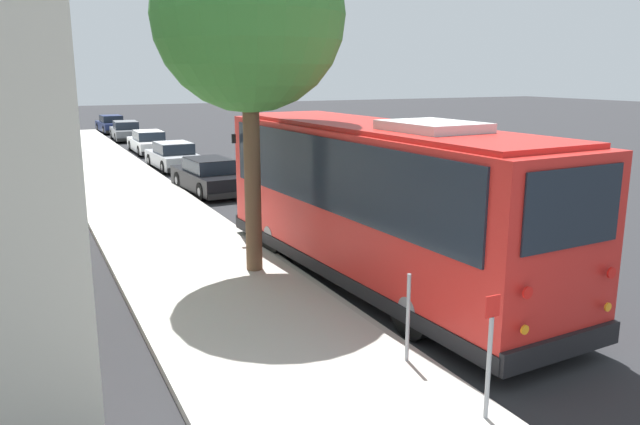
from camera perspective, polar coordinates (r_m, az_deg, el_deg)
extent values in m
plane|color=#28282B|center=(13.98, 7.91, -6.02)|extent=(160.00, 160.00, 0.00)
cube|color=beige|center=(12.30, -7.92, -8.30)|extent=(80.00, 3.67, 0.15)
cube|color=#AAA69D|center=(12.97, 0.17, -7.06)|extent=(80.00, 0.14, 0.15)
cube|color=red|center=(13.24, 5.18, 1.10)|extent=(9.95, 3.00, 3.04)
cube|color=black|center=(13.58, 5.06, -4.61)|extent=(10.00, 3.06, 0.28)
cube|color=black|center=(13.12, 5.24, 3.96)|extent=(9.15, 3.05, 1.46)
cube|color=black|center=(17.39, -3.99, 6.13)|extent=(0.15, 2.15, 1.53)
cube|color=black|center=(9.51, 22.20, 0.38)|extent=(0.14, 1.97, 1.17)
cube|color=black|center=(17.32, -4.02, 8.46)|extent=(0.14, 1.77, 0.22)
cube|color=red|center=(13.02, 5.32, 7.83)|extent=(9.33, 2.74, 0.10)
cube|color=silver|center=(11.61, 10.25, 7.69)|extent=(1.88, 1.49, 0.20)
cube|color=black|center=(17.75, -3.92, -0.32)|extent=(0.24, 2.48, 0.36)
cube|color=black|center=(10.13, 21.29, -11.44)|extent=(0.24, 2.48, 0.36)
cylinder|color=red|center=(9.09, 18.45, -6.96)|extent=(0.04, 0.18, 0.18)
cylinder|color=orange|center=(9.28, 18.21, -10.15)|extent=(0.04, 0.14, 0.14)
cylinder|color=red|center=(10.42, 25.10, -5.03)|extent=(0.04, 0.18, 0.18)
cylinder|color=orange|center=(10.58, 24.82, -7.85)|extent=(0.04, 0.14, 0.14)
cube|color=white|center=(17.44, -6.44, -0.03)|extent=(0.06, 0.32, 0.18)
cube|color=white|center=(18.11, -1.65, 0.52)|extent=(0.06, 0.32, 0.18)
cube|color=black|center=(16.52, -7.90, 6.71)|extent=(0.07, 0.10, 0.24)
cylinder|color=black|center=(15.49, -4.28, -2.05)|extent=(1.06, 0.36, 1.05)
cylinder|color=slate|center=(15.49, -4.28, -2.05)|extent=(0.49, 0.35, 0.47)
cylinder|color=black|center=(16.47, 2.51, -1.13)|extent=(1.06, 0.36, 1.05)
cylinder|color=slate|center=(16.47, 2.51, -1.13)|extent=(0.49, 0.35, 0.47)
cylinder|color=black|center=(10.85, 8.55, -8.71)|extent=(1.06, 0.36, 1.05)
cylinder|color=slate|center=(10.85, 8.55, -8.71)|extent=(0.49, 0.35, 0.47)
cylinder|color=black|center=(12.21, 16.63, -6.65)|extent=(1.06, 0.36, 1.05)
cylinder|color=slate|center=(12.21, 16.63, -6.65)|extent=(0.49, 0.35, 0.47)
cube|color=black|center=(23.91, -10.18, 2.96)|extent=(4.42, 1.89, 0.65)
cube|color=black|center=(23.71, -10.14, 4.27)|extent=(2.13, 1.52, 0.48)
cube|color=black|center=(23.68, -10.16, 4.84)|extent=(2.05, 1.48, 0.05)
cube|color=black|center=(25.99, -11.76, 3.16)|extent=(0.18, 1.57, 0.20)
cube|color=black|center=(21.93, -8.25, 1.56)|extent=(0.18, 1.57, 0.20)
cylinder|color=black|center=(25.00, -12.79, 2.90)|extent=(0.68, 0.24, 0.67)
cylinder|color=slate|center=(25.00, -12.79, 2.90)|extent=(0.31, 0.24, 0.30)
cylinder|color=black|center=(25.44, -9.63, 3.20)|extent=(0.68, 0.24, 0.67)
cylinder|color=slate|center=(25.44, -9.63, 3.20)|extent=(0.31, 0.24, 0.30)
cylinder|color=black|center=(22.43, -10.76, 1.89)|extent=(0.68, 0.24, 0.67)
cylinder|color=slate|center=(22.43, -10.76, 1.89)|extent=(0.31, 0.24, 0.30)
cylinder|color=black|center=(22.93, -7.30, 2.24)|extent=(0.68, 0.24, 0.67)
cylinder|color=slate|center=(22.93, -7.30, 2.24)|extent=(0.31, 0.24, 0.30)
cube|color=#A8AAAF|center=(30.19, -13.24, 4.76)|extent=(4.12, 1.92, 0.61)
cube|color=black|center=(30.02, -13.24, 5.77)|extent=(1.98, 1.59, 0.48)
cube|color=#A8AAAF|center=(30.00, -13.27, 6.22)|extent=(1.90, 1.55, 0.05)
cube|color=black|center=(32.18, -14.20, 4.82)|extent=(0.16, 1.69, 0.20)
cube|color=black|center=(28.27, -12.12, 3.88)|extent=(0.16, 1.69, 0.20)
cylinder|color=black|center=(31.25, -15.26, 4.63)|extent=(0.62, 0.23, 0.61)
cylinder|color=slate|center=(31.25, -15.26, 4.63)|extent=(0.29, 0.23, 0.28)
cylinder|color=black|center=(31.64, -12.46, 4.88)|extent=(0.62, 0.23, 0.61)
cylinder|color=slate|center=(31.64, -12.46, 4.88)|extent=(0.29, 0.23, 0.28)
cylinder|color=black|center=(28.79, -14.08, 4.04)|extent=(0.62, 0.23, 0.61)
cylinder|color=slate|center=(28.79, -14.08, 4.04)|extent=(0.29, 0.23, 0.28)
cylinder|color=black|center=(29.22, -11.06, 4.31)|extent=(0.62, 0.23, 0.61)
cylinder|color=slate|center=(29.22, -11.06, 4.31)|extent=(0.29, 0.23, 0.28)
cube|color=silver|center=(36.65, -15.39, 5.98)|extent=(4.50, 1.67, 0.60)
cube|color=black|center=(36.47, -15.41, 6.81)|extent=(2.13, 1.44, 0.48)
cube|color=silver|center=(36.45, -15.43, 7.18)|extent=(2.05, 1.41, 0.05)
cube|color=black|center=(38.89, -16.01, 6.01)|extent=(0.08, 1.61, 0.20)
cube|color=black|center=(34.45, -14.66, 5.29)|extent=(0.08, 1.61, 0.20)
cylinder|color=black|center=(37.93, -16.91, 5.87)|extent=(0.60, 0.20, 0.60)
cylinder|color=slate|center=(37.93, -16.91, 5.87)|extent=(0.27, 0.22, 0.27)
cylinder|color=black|center=(38.19, -14.66, 6.05)|extent=(0.60, 0.20, 0.60)
cylinder|color=slate|center=(38.19, -14.66, 6.05)|extent=(0.27, 0.22, 0.27)
cylinder|color=black|center=(35.14, -16.15, 5.42)|extent=(0.60, 0.20, 0.60)
cylinder|color=slate|center=(35.14, -16.15, 5.42)|extent=(0.27, 0.22, 0.27)
cylinder|color=black|center=(35.43, -13.74, 5.61)|extent=(0.60, 0.20, 0.60)
cylinder|color=slate|center=(35.43, -13.74, 5.61)|extent=(0.27, 0.22, 0.27)
cube|color=slate|center=(44.01, -17.31, 6.94)|extent=(4.55, 1.89, 0.62)
cube|color=black|center=(43.84, -17.34, 7.64)|extent=(2.18, 1.55, 0.48)
cube|color=slate|center=(43.83, -17.37, 7.95)|extent=(2.10, 1.51, 0.05)
cube|color=black|center=(46.27, -17.61, 6.91)|extent=(0.15, 1.64, 0.20)
cube|color=black|center=(41.79, -16.95, 6.40)|extent=(0.15, 1.64, 0.20)
cylinder|color=black|center=(45.35, -18.47, 6.82)|extent=(0.63, 0.23, 0.62)
cylinder|color=slate|center=(45.35, -18.47, 6.82)|extent=(0.29, 0.23, 0.28)
cylinder|color=black|center=(45.51, -16.53, 6.97)|extent=(0.63, 0.23, 0.62)
cylinder|color=slate|center=(45.51, -16.53, 6.97)|extent=(0.29, 0.23, 0.28)
cylinder|color=black|center=(42.55, -18.12, 6.50)|extent=(0.63, 0.23, 0.62)
cylinder|color=slate|center=(42.55, -18.12, 6.50)|extent=(0.29, 0.23, 0.28)
cylinder|color=black|center=(42.71, -16.06, 6.65)|extent=(0.63, 0.23, 0.62)
cylinder|color=slate|center=(42.71, -16.06, 6.65)|extent=(0.29, 0.23, 0.28)
cube|color=#19234C|center=(49.72, -18.54, 7.48)|extent=(4.25, 1.81, 0.65)
cube|color=black|center=(49.57, -18.56, 8.12)|extent=(2.04, 1.49, 0.48)
cube|color=#19234C|center=(49.56, -18.58, 8.40)|extent=(1.96, 1.45, 0.05)
cube|color=black|center=(51.82, -18.94, 7.39)|extent=(0.15, 1.57, 0.20)
cube|color=black|center=(47.67, -18.06, 7.05)|extent=(0.15, 1.57, 0.20)
cylinder|color=black|center=(50.91, -19.61, 7.34)|extent=(0.67, 0.23, 0.66)
cylinder|color=slate|center=(50.91, -19.61, 7.34)|extent=(0.31, 0.23, 0.30)
cylinder|color=black|center=(51.16, -17.98, 7.47)|extent=(0.67, 0.23, 0.66)
cylinder|color=slate|center=(51.16, -17.98, 7.47)|extent=(0.31, 0.23, 0.30)
cylinder|color=black|center=(48.32, -19.11, 7.12)|extent=(0.67, 0.23, 0.66)
cylinder|color=slate|center=(48.32, -19.11, 7.12)|extent=(0.31, 0.23, 0.30)
cylinder|color=black|center=(48.58, -17.39, 7.27)|extent=(0.67, 0.23, 0.66)
cylinder|color=slate|center=(48.58, -17.39, 7.27)|extent=(0.31, 0.23, 0.30)
cylinder|color=brown|center=(13.63, -6.19, 3.01)|extent=(0.36, 0.36, 4.06)
sphere|color=#387A33|center=(13.49, -6.56, 17.53)|extent=(4.00, 4.00, 4.00)
cylinder|color=gray|center=(8.32, 15.15, -13.59)|extent=(0.06, 0.06, 1.37)
cube|color=red|center=(8.00, 15.50, -8.27)|extent=(0.02, 0.22, 0.28)
cylinder|color=gray|center=(9.62, 8.04, -9.50)|extent=(0.06, 0.06, 1.39)
cube|color=#A9A497|center=(18.12, -25.31, 15.58)|extent=(21.94, 0.30, 0.40)
cube|color=silver|center=(15.16, 19.17, -5.12)|extent=(2.40, 0.14, 0.01)
cube|color=silver|center=(19.67, 6.85, -0.48)|extent=(2.40, 0.14, 0.01)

